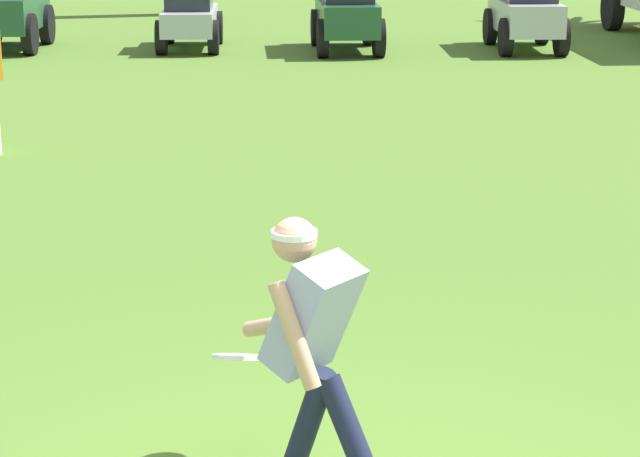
{
  "coord_description": "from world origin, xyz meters",
  "views": [
    {
      "loc": [
        -0.04,
        -5.05,
        2.89
      ],
      "look_at": [
        0.02,
        2.09,
        0.9
      ],
      "focal_mm": 70.0,
      "sensor_mm": 36.0,
      "label": 1
    }
  ],
  "objects_px": {
    "frisbee_thrower": "(314,350)",
    "parked_car_slot_d": "(525,9)",
    "frisbee_in_flight": "(238,357)",
    "parked_car_slot_b": "(190,17)",
    "parked_car_slot_c": "(346,10)",
    "parked_car_slot_a": "(10,7)"
  },
  "relations": [
    {
      "from": "frisbee_in_flight",
      "to": "parked_car_slot_b",
      "type": "bearing_deg",
      "value": 96.13
    },
    {
      "from": "parked_car_slot_b",
      "to": "frisbee_thrower",
      "type": "bearing_deg",
      "value": -82.78
    },
    {
      "from": "frisbee_thrower",
      "to": "frisbee_in_flight",
      "type": "distance_m",
      "value": 0.72
    },
    {
      "from": "frisbee_thrower",
      "to": "parked_car_slot_d",
      "type": "xyz_separation_m",
      "value": [
        3.8,
        16.88,
        -0.07
      ]
    },
    {
      "from": "frisbee_in_flight",
      "to": "parked_car_slot_d",
      "type": "height_order",
      "value": "parked_car_slot_d"
    },
    {
      "from": "frisbee_thrower",
      "to": "frisbee_in_flight",
      "type": "bearing_deg",
      "value": 125.03
    },
    {
      "from": "frisbee_in_flight",
      "to": "frisbee_thrower",
      "type": "bearing_deg",
      "value": -54.97
    },
    {
      "from": "frisbee_in_flight",
      "to": "parked_car_slot_c",
      "type": "height_order",
      "value": "parked_car_slot_c"
    },
    {
      "from": "parked_car_slot_c",
      "to": "parked_car_slot_b",
      "type": "bearing_deg",
      "value": 174.92
    },
    {
      "from": "frisbee_in_flight",
      "to": "parked_car_slot_c",
      "type": "relative_size",
      "value": 0.12
    },
    {
      "from": "parked_car_slot_b",
      "to": "parked_car_slot_c",
      "type": "distance_m",
      "value": 2.8
    },
    {
      "from": "frisbee_in_flight",
      "to": "parked_car_slot_a",
      "type": "bearing_deg",
      "value": 106.77
    },
    {
      "from": "frisbee_thrower",
      "to": "frisbee_in_flight",
      "type": "relative_size",
      "value": 4.87
    },
    {
      "from": "parked_car_slot_a",
      "to": "parked_car_slot_d",
      "type": "xyz_separation_m",
      "value": [
        9.15,
        -0.14,
        -0.02
      ]
    },
    {
      "from": "frisbee_in_flight",
      "to": "parked_car_slot_b",
      "type": "distance_m",
      "value": 16.55
    },
    {
      "from": "frisbee_thrower",
      "to": "parked_car_slot_c",
      "type": "bearing_deg",
      "value": 87.85
    },
    {
      "from": "parked_car_slot_a",
      "to": "parked_car_slot_b",
      "type": "bearing_deg",
      "value": -0.18
    },
    {
      "from": "frisbee_in_flight",
      "to": "parked_car_slot_b",
      "type": "height_order",
      "value": "parked_car_slot_b"
    },
    {
      "from": "parked_car_slot_b",
      "to": "parked_car_slot_d",
      "type": "relative_size",
      "value": 0.92
    },
    {
      "from": "parked_car_slot_b",
      "to": "parked_car_slot_d",
      "type": "height_order",
      "value": "parked_car_slot_d"
    },
    {
      "from": "frisbee_thrower",
      "to": "frisbee_in_flight",
      "type": "height_order",
      "value": "frisbee_thrower"
    },
    {
      "from": "frisbee_thrower",
      "to": "parked_car_slot_d",
      "type": "distance_m",
      "value": 17.3
    }
  ]
}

